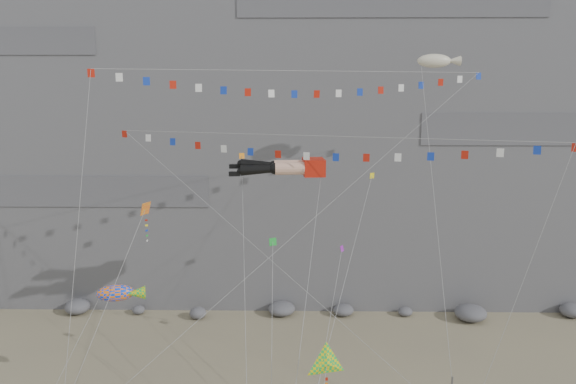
# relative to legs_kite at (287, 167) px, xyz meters

# --- Properties ---
(cliff) EXTENTS (80.00, 28.00, 50.00)m
(cliff) POSITION_rel_legs_kite_xyz_m (-0.74, 25.09, 9.08)
(cliff) COLOR slate
(cliff) RESTS_ON ground
(talus_boulders) EXTENTS (60.00, 3.00, 1.20)m
(talus_boulders) POSITION_rel_legs_kite_xyz_m (-0.74, 10.09, -15.32)
(talus_boulders) COLOR slate
(talus_boulders) RESTS_ON ground
(legs_kite) EXTENTS (7.24, 17.47, 22.82)m
(legs_kite) POSITION_rel_legs_kite_xyz_m (0.00, 0.00, 0.00)
(legs_kite) COLOR #B51A0B
(legs_kite) RESTS_ON ground
(flag_banner_upper) EXTENTS (29.47, 15.42, 29.53)m
(flag_banner_upper) POSITION_rel_legs_kite_xyz_m (1.31, 0.34, 7.03)
(flag_banner_upper) COLOR #B51A0B
(flag_banner_upper) RESTS_ON ground
(flag_banner_lower) EXTENTS (30.92, 11.92, 21.66)m
(flag_banner_lower) POSITION_rel_legs_kite_xyz_m (2.43, -1.88, 2.49)
(flag_banner_lower) COLOR #B51A0B
(flag_banner_lower) RESTS_ON ground
(harlequin_kite) EXTENTS (5.87, 7.43, 16.02)m
(harlequin_kite) POSITION_rel_legs_kite_xyz_m (-9.39, -5.11, -2.13)
(harlequin_kite) COLOR red
(harlequin_kite) RESTS_ON ground
(fish_windsock) EXTENTS (6.89, 4.18, 10.31)m
(fish_windsock) POSITION_rel_legs_kite_xyz_m (-11.15, -6.79, -7.38)
(fish_windsock) COLOR orange
(fish_windsock) RESTS_ON ground
(delta_kite) EXTENTS (2.64, 3.11, 7.56)m
(delta_kite) POSITION_rel_legs_kite_xyz_m (2.48, -11.27, -9.90)
(delta_kite) COLOR yellow
(delta_kite) RESTS_ON ground
(blimp_windsock) EXTENTS (3.90, 13.71, 27.10)m
(blimp_windsock) POSITION_rel_legs_kite_xyz_m (11.53, 4.12, 7.87)
(blimp_windsock) COLOR beige
(blimp_windsock) RESTS_ON ground
(small_kite_a) EXTENTS (2.30, 16.79, 23.13)m
(small_kite_a) POSITION_rel_legs_kite_xyz_m (-3.62, 2.23, 0.00)
(small_kite_a) COLOR orange
(small_kite_a) RESTS_ON ground
(small_kite_b) EXTENTS (3.40, 11.72, 15.02)m
(small_kite_b) POSITION_rel_legs_kite_xyz_m (4.09, -0.48, -6.42)
(small_kite_b) COLOR purple
(small_kite_b) RESTS_ON ground
(small_kite_c) EXTENTS (1.14, 9.60, 14.48)m
(small_kite_c) POSITION_rel_legs_kite_xyz_m (-0.91, -4.66, -4.65)
(small_kite_c) COLOR green
(small_kite_c) RESTS_ON ground
(small_kite_d) EXTENTS (6.61, 16.09, 22.31)m
(small_kite_d) POSITION_rel_legs_kite_xyz_m (6.48, 2.08, -1.46)
(small_kite_d) COLOR yellow
(small_kite_d) RESTS_ON ground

